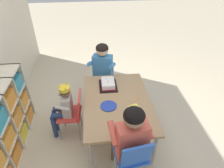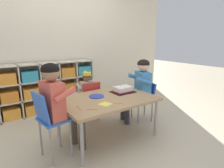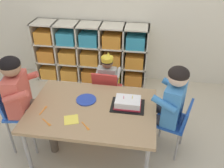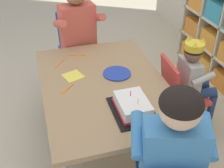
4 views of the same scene
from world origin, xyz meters
The scene contains 14 objects.
ground centered at (0.00, 0.00, 0.00)m, with size 16.00×16.00×0.00m, color beige.
activity_table centered at (0.00, 0.00, 0.52)m, with size 1.24×0.86×0.56m.
classroom_chair_blue centered at (0.04, 0.58, 0.40)m, with size 0.34×0.34×0.67m.
child_with_crown centered at (0.04, 0.69, 0.53)m, with size 0.30×0.31×0.84m.
classroom_chair_adult_side centered at (-0.79, -0.05, 0.49)m, with size 0.36×0.36×0.79m.
adult_helper_seated centered at (-0.67, -0.03, 0.68)m, with size 0.45×0.44×1.09m.
classroom_chair_guest_side centered at (0.83, 0.12, 0.40)m, with size 0.40×0.40×0.63m.
guest_at_table_side centered at (0.73, 0.15, 0.62)m, with size 0.48×0.46×1.02m.
birthday_cake_on_tray centered at (0.34, 0.09, 0.60)m, with size 0.33×0.25×0.12m.
paper_plate_stack centered at (-0.09, 0.12, 0.57)m, with size 0.20×0.20×0.01m, color #233DA3.
paper_napkin_square centered at (-0.15, -0.19, 0.56)m, with size 0.13×0.13×0.00m, color #F4DB4C.
fork_by_napkin centered at (0.00, -0.26, 0.57)m, with size 0.10×0.10×0.00m.
fork_scattered_mid_table centered at (-0.46, -0.10, 0.57)m, with size 0.03×0.13×0.00m.
fork_near_cake_tray centered at (-0.36, -0.27, 0.57)m, with size 0.11×0.09×0.00m.
Camera 1 is at (-1.91, 0.27, 2.21)m, focal length 31.38 mm.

